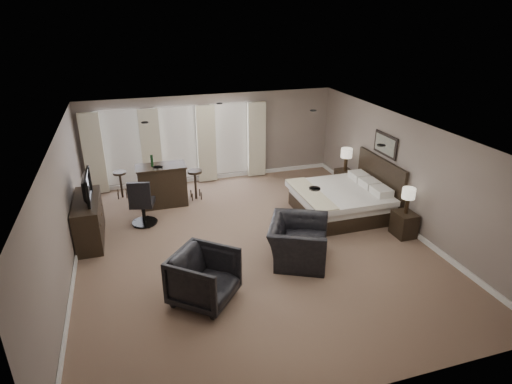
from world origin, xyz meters
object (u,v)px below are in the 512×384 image
object	(u,v)px
bed	(341,189)
nightstand_near	(404,224)
nightstand_far	(344,180)
tv	(85,197)
lamp_far	(346,160)
dresser	(89,220)
bar_stool_right	(195,185)
desk_chair	(142,201)
bar_stool_left	(121,185)
lamp_near	(408,201)
armchair_near	(298,235)
armchair_far	(204,275)
bar_counter	(162,185)

from	to	relation	value
bed	nightstand_near	world-z (taller)	bed
nightstand_far	tv	distance (m)	7.03
lamp_far	dresser	size ratio (longest dim) A/B	0.39
bar_stool_right	desk_chair	size ratio (longest dim) A/B	0.69
bed	bar_stool_right	xyz separation A→B (m)	(-3.35, 2.05, -0.28)
nightstand_far	bar_stool_left	world-z (taller)	bar_stool_left
lamp_far	desk_chair	xyz separation A→B (m)	(-5.71, -0.52, -0.31)
lamp_near	armchair_near	distance (m)	2.77
lamp_far	bar_stool_right	world-z (taller)	lamp_far
bed	bar_stool_right	size ratio (longest dim) A/B	2.64
nightstand_near	nightstand_far	bearing A→B (deg)	90.00
bed	armchair_near	bearing A→B (deg)	-137.57
dresser	armchair_near	world-z (taller)	armchair_near
lamp_far	bar_stool_left	world-z (taller)	lamp_far
nightstand_near	lamp_near	size ratio (longest dim) A/B	0.95
armchair_near	armchair_far	bearing A→B (deg)	136.80
armchair_near	bar_stool_left	xyz separation A→B (m)	(-3.46, 4.44, -0.20)
nightstand_far	bar_stool_right	distance (m)	4.28
nightstand_near	bar_stool_left	world-z (taller)	bar_stool_left
nightstand_near	bar_counter	world-z (taller)	bar_counter
nightstand_near	bar_counter	bearing A→B (deg)	146.81
bar_counter	lamp_far	bearing A→B (deg)	-5.14
armchair_far	desk_chair	world-z (taller)	desk_chair
dresser	desk_chair	distance (m)	1.29
dresser	bar_stool_right	size ratio (longest dim) A/B	2.06
dresser	tv	world-z (taller)	tv
bar_stool_right	bed	bearing A→B (deg)	-31.49
tv	armchair_far	size ratio (longest dim) A/B	1.01
bed	lamp_near	bearing A→B (deg)	-58.46
nightstand_near	lamp_near	world-z (taller)	lamp_near
bar_counter	nightstand_far	bearing A→B (deg)	-5.14
lamp_far	desk_chair	size ratio (longest dim) A/B	0.56
armchair_near	bar_stool_left	size ratio (longest dim) A/B	1.76
nightstand_near	tv	size ratio (longest dim) A/B	0.54
armchair_far	bar_counter	world-z (taller)	bar_counter
lamp_far	bar_stool_right	size ratio (longest dim) A/B	0.80
nightstand_far	bar_counter	bearing A→B (deg)	174.86
nightstand_near	bar_stool_left	xyz separation A→B (m)	(-6.20, 4.20, 0.09)
desk_chair	tv	bearing A→B (deg)	33.00
bed	lamp_near	distance (m)	1.71
bed	bar_stool_left	xyz separation A→B (m)	(-5.31, 2.75, -0.32)
nightstand_far	armchair_near	bearing A→B (deg)	-131.10
bar_counter	tv	bearing A→B (deg)	-141.29
bar_stool_right	lamp_near	bearing A→B (deg)	-39.55
nightstand_far	armchair_far	world-z (taller)	armchair_far
lamp_far	bar_counter	bearing A→B (deg)	174.86
bar_stool_left	desk_chair	xyz separation A→B (m)	(0.49, -1.82, 0.22)
lamp_near	dresser	size ratio (longest dim) A/B	0.36
dresser	tv	distance (m)	0.56
armchair_far	bar_stool_left	bearing A→B (deg)	54.72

